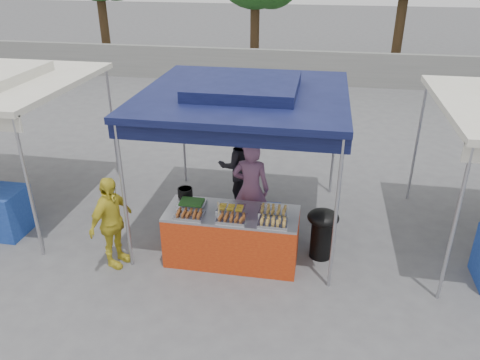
% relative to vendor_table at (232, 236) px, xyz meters
% --- Properties ---
extents(ground_plane, '(80.00, 80.00, 0.00)m').
position_rel_vendor_table_xyz_m(ground_plane, '(0.00, 0.10, -0.43)').
color(ground_plane, '#515153').
extents(back_wall, '(40.00, 0.25, 1.20)m').
position_rel_vendor_table_xyz_m(back_wall, '(0.00, 11.10, 0.17)').
color(back_wall, slate).
rests_on(back_wall, ground_plane).
extents(main_canopy, '(3.20, 3.20, 2.57)m').
position_rel_vendor_table_xyz_m(main_canopy, '(0.00, 1.07, 1.94)').
color(main_canopy, '#AAA9B0').
rests_on(main_canopy, ground_plane).
extents(vendor_table, '(2.00, 0.80, 0.85)m').
position_rel_vendor_table_xyz_m(vendor_table, '(0.00, 0.00, 0.00)').
color(vendor_table, '#AF310F').
rests_on(vendor_table, ground_plane).
extents(food_tray_fl, '(0.42, 0.30, 0.07)m').
position_rel_vendor_table_xyz_m(food_tray_fl, '(-0.59, -0.24, 0.46)').
color(food_tray_fl, '#B5B5B9').
rests_on(food_tray_fl, vendor_table).
extents(food_tray_fm, '(0.42, 0.30, 0.07)m').
position_rel_vendor_table_xyz_m(food_tray_fm, '(0.04, -0.24, 0.46)').
color(food_tray_fm, '#B5B5B9').
rests_on(food_tray_fm, vendor_table).
extents(food_tray_fr, '(0.42, 0.30, 0.07)m').
position_rel_vendor_table_xyz_m(food_tray_fr, '(0.64, -0.24, 0.46)').
color(food_tray_fr, '#B5B5B9').
rests_on(food_tray_fr, vendor_table).
extents(food_tray_bl, '(0.42, 0.30, 0.07)m').
position_rel_vendor_table_xyz_m(food_tray_bl, '(-0.65, 0.11, 0.46)').
color(food_tray_bl, '#B5B5B9').
rests_on(food_tray_bl, vendor_table).
extents(food_tray_bm, '(0.42, 0.30, 0.07)m').
position_rel_vendor_table_xyz_m(food_tray_bm, '(-0.02, 0.05, 0.46)').
color(food_tray_bm, '#B5B5B9').
rests_on(food_tray_bm, vendor_table).
extents(food_tray_br, '(0.42, 0.30, 0.07)m').
position_rel_vendor_table_xyz_m(food_tray_br, '(0.61, 0.10, 0.46)').
color(food_tray_br, '#B5B5B9').
rests_on(food_tray_br, vendor_table).
extents(cooking_pot, '(0.23, 0.23, 0.14)m').
position_rel_vendor_table_xyz_m(cooking_pot, '(-0.83, 0.37, 0.49)').
color(cooking_pot, black).
rests_on(cooking_pot, vendor_table).
extents(skewer_cup, '(0.07, 0.07, 0.09)m').
position_rel_vendor_table_xyz_m(skewer_cup, '(-0.14, -0.23, 0.47)').
color(skewer_cup, '#AAA9B0').
rests_on(skewer_cup, vendor_table).
extents(wok_burner, '(0.49, 0.49, 0.82)m').
position_rel_vendor_table_xyz_m(wok_burner, '(1.36, 0.33, 0.06)').
color(wok_burner, black).
rests_on(wok_burner, ground_plane).
extents(crate_left, '(0.55, 0.39, 0.33)m').
position_rel_vendor_table_xyz_m(crate_left, '(-0.44, 0.54, -0.26)').
color(crate_left, navy).
rests_on(crate_left, ground_plane).
extents(crate_right, '(0.54, 0.38, 0.32)m').
position_rel_vendor_table_xyz_m(crate_right, '(0.42, 0.67, -0.26)').
color(crate_right, navy).
rests_on(crate_right, ground_plane).
extents(crate_stacked, '(0.50, 0.35, 0.30)m').
position_rel_vendor_table_xyz_m(crate_stacked, '(0.42, 0.67, 0.05)').
color(crate_stacked, navy).
rests_on(crate_stacked, crate_right).
extents(vendor_woman, '(0.62, 0.41, 1.68)m').
position_rel_vendor_table_xyz_m(vendor_woman, '(0.16, 0.81, 0.42)').
color(vendor_woman, '#7C4F6F').
rests_on(vendor_woman, ground_plane).
extents(helper_man, '(0.94, 0.84, 1.62)m').
position_rel_vendor_table_xyz_m(helper_man, '(-0.20, 1.77, 0.38)').
color(helper_man, black).
rests_on(helper_man, ground_plane).
extents(customer_person, '(0.60, 0.92, 1.46)m').
position_rel_vendor_table_xyz_m(customer_person, '(-1.75, -0.41, 0.31)').
color(customer_person, gold).
rests_on(customer_person, ground_plane).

